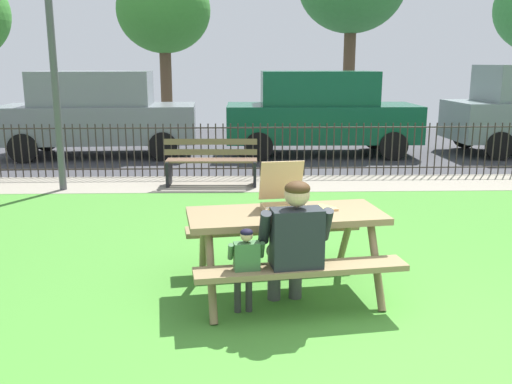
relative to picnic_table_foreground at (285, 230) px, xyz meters
The scene contains 14 objects.
ground 1.09m from the picnic_table_foreground, ahead, with size 28.00×11.04×0.02m, color #43862F.
cobblestone_walkway 4.97m from the picnic_table_foreground, 79.49° to the left, with size 28.00×1.40×0.01m, color gray.
street_asphalt 9.54m from the picnic_table_foreground, 84.58° to the left, with size 28.00×7.85×0.01m, color #38383D.
picnic_table_foreground is the anchor object (origin of this frame).
pizza_box_open 0.27m from the picnic_table_foreground, 95.66° to the left, with size 0.48×0.55×0.46m.
pizza_slice_on_table 0.45m from the picnic_table_foreground, 19.31° to the left, with size 0.22×0.29×0.02m.
adult_at_table 0.51m from the picnic_table_foreground, 86.81° to the right, with size 0.63×0.63×1.19m.
child_at_table 0.71m from the picnic_table_foreground, 122.77° to the right, with size 0.31×0.31×0.81m.
iron_fence_streetside 5.62m from the picnic_table_foreground, 80.79° to the left, with size 23.62×0.03×1.01m.
park_bench_center 4.80m from the picnic_table_foreground, 100.87° to the left, with size 1.61×0.50×0.85m.
lamp_post_walkway 6.05m from the picnic_table_foreground, 127.60° to the left, with size 0.28×0.28×4.67m.
parked_car_far_left 8.90m from the picnic_table_foreground, 114.37° to the left, with size 4.50×2.12×1.94m.
parked_car_left 8.25m from the picnic_table_foreground, 79.57° to the left, with size 4.42×1.94×1.94m.
far_tree_midleft 15.65m from the picnic_table_foreground, 101.07° to the left, with size 3.19×3.19×5.31m.
Camera 1 is at (-1.34, -3.47, 2.12)m, focal length 39.17 mm.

